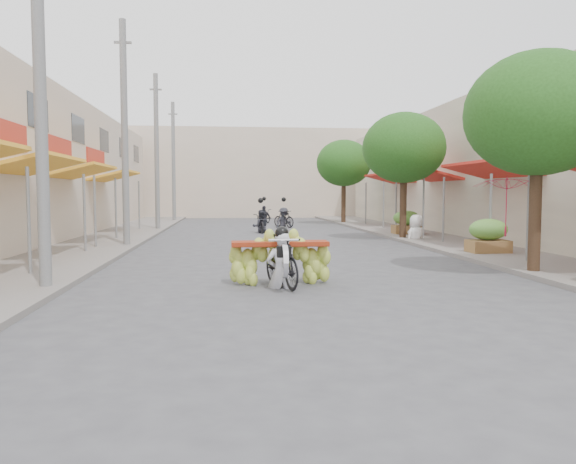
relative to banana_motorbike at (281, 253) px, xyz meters
The scene contains 20 objects.
ground 3.29m from the banana_motorbike, 77.55° to the right, with size 120.00×120.00×0.00m, color #4D4D51.
sidewalk_left 13.45m from the banana_motorbike, 118.00° to the left, with size 4.00×60.00×0.12m, color slate.
sidewalk_right 14.15m from the banana_motorbike, 57.03° to the left, with size 4.00×60.00×0.12m, color slate.
shophouse_row_right 16.85m from the banana_motorbike, 40.56° to the left, with size 9.77×40.00×6.00m.
far_building 34.98m from the banana_motorbike, 88.86° to the left, with size 20.00×6.00×7.00m, color beige.
utility_pole_near 5.76m from the banana_motorbike, behind, with size 0.60×0.24×8.00m.
utility_pole_mid 10.57m from the banana_motorbike, 117.98° to the left, with size 0.60×0.24×8.00m.
utility_pole_far 18.76m from the banana_motorbike, 104.76° to the left, with size 0.60×0.24×8.00m.
utility_pole_back 27.47m from the banana_motorbike, 99.94° to the left, with size 0.60×0.24×8.00m.
street_tree_near 6.88m from the banana_motorbike, ahead, with size 3.40×3.40×5.25m.
street_tree_mid 12.83m from the banana_motorbike, 60.70° to the left, with size 3.40×3.40×5.25m.
street_tree_far 23.86m from the banana_motorbike, 75.07° to the left, with size 3.40×3.40×5.25m.
produce_crate_mid 8.43m from the banana_motorbike, 35.18° to the left, with size 1.20×0.88×1.16m.
produce_crate_far 14.59m from the banana_motorbike, 61.81° to the left, with size 1.20×0.88×1.16m.
banana_motorbike is the anchor object (origin of this frame).
market_umbrella 7.38m from the banana_motorbike, 24.71° to the left, with size 2.13×2.13×1.69m.
pedestrian 12.17m from the banana_motorbike, 57.86° to the left, with size 1.10×0.92×1.93m.
bg_motorbike_a 15.63m from the banana_motorbike, 88.23° to the left, with size 0.82×1.65×1.95m.
bg_motorbike_b 19.77m from the banana_motorbike, 84.14° to the left, with size 1.37×1.68×1.95m.
bg_motorbike_c 24.25m from the banana_motorbike, 87.13° to the left, with size 1.27×1.69×1.95m.
Camera 1 is at (-1.79, -8.49, 1.96)m, focal length 35.00 mm.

